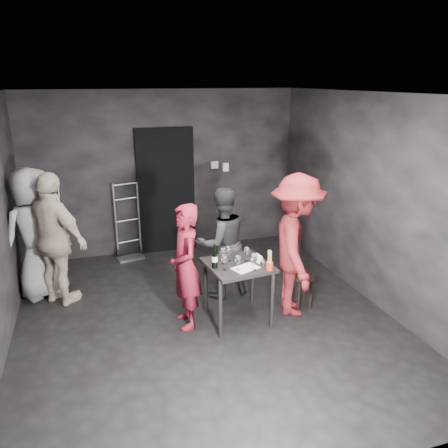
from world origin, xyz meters
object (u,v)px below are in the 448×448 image
object	(u,v)px
hand_truck	(129,244)
bystander_grey	(34,222)
man_maroon	(297,232)
stool	(302,282)
woman_black	(222,242)
bystander_cream	(54,228)
tasting_table	(238,271)
breadstick_cup	(270,260)
server_red	(185,266)
wine_bottle	(215,259)

from	to	relation	value
hand_truck	bystander_grey	size ratio (longest dim) A/B	0.59
hand_truck	man_maroon	xyz separation A→B (m)	(1.82, -2.45, 0.84)
stool	bystander_grey	world-z (taller)	bystander_grey
woman_black	bystander_grey	size ratio (longest dim) A/B	0.73
hand_truck	bystander_cream	distance (m)	1.85
bystander_cream	man_maroon	bearing A→B (deg)	-157.33
tasting_table	breadstick_cup	world-z (taller)	breadstick_cup
hand_truck	man_maroon	distance (m)	3.16
stool	man_maroon	distance (m)	0.72
man_maroon	stool	bearing A→B (deg)	-55.29
stool	bystander_cream	bearing A→B (deg)	159.62
tasting_table	breadstick_cup	xyz separation A→B (m)	(0.29, -0.27, 0.21)
stool	bystander_grey	bearing A→B (deg)	156.53
stool	breadstick_cup	world-z (taller)	breadstick_cup
server_red	bystander_grey	size ratio (longest dim) A/B	0.72
man_maroon	bystander_grey	bearing A→B (deg)	83.20
stool	bystander_grey	xyz separation A→B (m)	(-3.24, 1.41, 0.70)
server_red	wine_bottle	size ratio (longest dim) A/B	5.37
hand_truck	woman_black	world-z (taller)	woman_black
bystander_grey	wine_bottle	world-z (taller)	bystander_grey
server_red	woman_black	size ratio (longest dim) A/B	0.99
woman_black	man_maroon	world-z (taller)	man_maroon
wine_bottle	stool	bearing A→B (deg)	2.47
breadstick_cup	bystander_grey	bearing A→B (deg)	147.15
woman_black	bystander_grey	xyz separation A→B (m)	(-2.36, 0.73, 0.29)
tasting_table	hand_truck	bearing A→B (deg)	113.56
tasting_table	bystander_grey	size ratio (longest dim) A/B	0.35
tasting_table	stool	world-z (taller)	tasting_table
woman_black	bystander_cream	size ratio (longest dim) A/B	0.74
bystander_grey	wine_bottle	size ratio (longest dim) A/B	7.45
tasting_table	wine_bottle	world-z (taller)	wine_bottle
server_red	wine_bottle	world-z (taller)	server_red
stool	wine_bottle	size ratio (longest dim) A/B	1.65
tasting_table	wine_bottle	bearing A→B (deg)	-175.55
hand_truck	bystander_grey	bearing A→B (deg)	-153.81
man_maroon	bystander_grey	distance (m)	3.42
wine_bottle	breadstick_cup	bearing A→B (deg)	-22.73
wine_bottle	breadstick_cup	world-z (taller)	wine_bottle
bystander_cream	breadstick_cup	world-z (taller)	bystander_cream
server_red	breadstick_cup	xyz separation A→B (m)	(0.91, -0.35, 0.10)
hand_truck	server_red	size ratio (longest dim) A/B	0.82
stool	wine_bottle	xyz separation A→B (m)	(-1.19, -0.05, 0.49)
woman_black	bystander_cream	world-z (taller)	bystander_cream
bystander_grey	stool	bearing A→B (deg)	119.79
bystander_cream	wine_bottle	bearing A→B (deg)	-168.19
bystander_cream	wine_bottle	xyz separation A→B (m)	(1.80, -1.16, -0.18)
woman_black	wine_bottle	distance (m)	0.79
tasting_table	breadstick_cup	size ratio (longest dim) A/B	2.94
woman_black	bystander_grey	world-z (taller)	bystander_grey
man_maroon	hand_truck	bearing A→B (deg)	54.76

